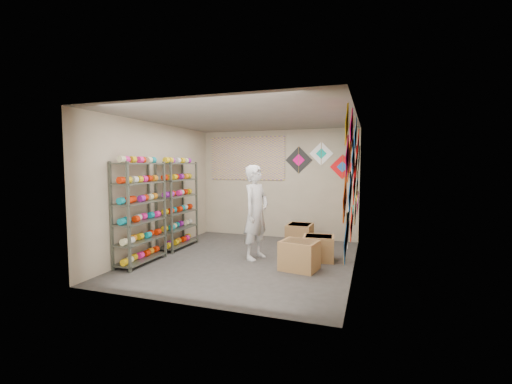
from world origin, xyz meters
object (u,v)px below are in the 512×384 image
(shelf_rack_back, at_px, (178,205))
(shopkeeper, at_px, (256,212))
(shelf_rack_front, at_px, (140,213))
(carton_a, at_px, (299,255))
(carton_b, at_px, (319,248))
(carton_c, at_px, (300,235))

(shelf_rack_back, relative_size, shopkeeper, 1.04)
(shelf_rack_front, xyz_separation_m, carton_a, (2.88, 0.57, -0.69))
(carton_b, xyz_separation_m, carton_c, (-0.57, 0.96, 0.02))
(shopkeeper, xyz_separation_m, carton_a, (0.95, -0.43, -0.66))
(shopkeeper, relative_size, carton_c, 3.12)
(shelf_rack_back, bearing_deg, shopkeeper, -8.67)
(carton_c, bearing_deg, shelf_rack_front, -137.17)
(carton_b, bearing_deg, shopkeeper, -173.40)
(shelf_rack_front, height_order, shelf_rack_back, same)
(shelf_rack_front, xyz_separation_m, carton_b, (3.11, 1.27, -0.71))
(shopkeeper, distance_m, carton_c, 1.52)
(shopkeeper, bearing_deg, carton_b, -62.40)
(carton_a, height_order, carton_b, carton_a)
(shelf_rack_back, height_order, carton_c, shelf_rack_back)
(carton_a, bearing_deg, shopkeeper, 165.61)
(shelf_rack_back, bearing_deg, carton_a, -14.16)
(shelf_rack_front, relative_size, carton_b, 3.28)
(shelf_rack_back, xyz_separation_m, shopkeeper, (1.93, -0.29, -0.03))
(carton_a, bearing_deg, shelf_rack_front, -158.71)
(carton_a, height_order, carton_c, same)
(carton_b, distance_m, carton_c, 1.11)
(shelf_rack_back, relative_size, carton_b, 3.28)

